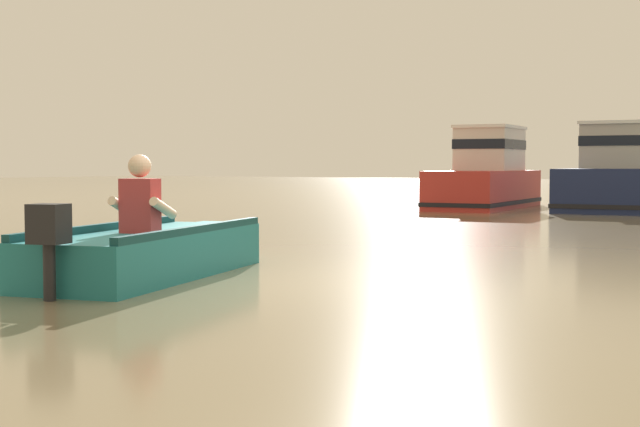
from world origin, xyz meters
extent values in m
plane|color=#7A6B4C|center=(0.00, 0.00, 0.00)|extent=(120.00, 120.00, 0.00)
cube|color=#1E727A|center=(-1.39, -0.60, 0.22)|extent=(1.89, 3.28, 0.44)
cube|color=#1E727A|center=(-1.85, 1.07, 0.22)|extent=(0.69, 0.55, 0.42)
cube|color=#103F43|center=(-1.88, -0.74, 0.47)|extent=(0.89, 2.95, 0.08)
cube|color=#103F43|center=(-0.90, -0.47, 0.47)|extent=(0.89, 2.95, 0.08)
cube|color=teal|center=(-1.36, -0.70, 0.40)|extent=(1.05, 0.54, 0.06)
cylinder|color=black|center=(-0.95, -2.19, 0.27)|extent=(0.12, 0.12, 0.54)
cube|color=black|center=(-0.95, -2.19, 0.62)|extent=(0.33, 0.31, 0.32)
cube|color=#B23333|center=(-1.35, -0.75, 0.70)|extent=(0.39, 0.30, 0.52)
sphere|color=beige|center=(-1.35, -0.75, 1.08)|extent=(0.22, 0.22, 0.22)
cylinder|color=beige|center=(-1.57, -0.76, 0.68)|extent=(0.20, 0.43, 0.23)
cylinder|color=beige|center=(-1.15, -0.64, 0.68)|extent=(0.20, 0.43, 0.23)
cube|color=#B72D28|center=(-4.27, 14.48, 0.47)|extent=(2.20, 4.99, 0.94)
cube|color=black|center=(-4.27, 14.48, 0.16)|extent=(2.25, 5.03, 0.10)
cube|color=silver|center=(-4.32, 14.92, 1.47)|extent=(1.53, 2.16, 1.06)
cube|color=black|center=(-4.32, 14.92, 1.60)|extent=(1.56, 2.20, 0.24)
cube|color=white|center=(-4.32, 14.92, 2.04)|extent=(1.60, 2.27, 0.08)
cube|color=#19234C|center=(-1.29, 15.46, 0.50)|extent=(2.46, 5.38, 1.00)
cube|color=black|center=(-1.29, 15.46, 0.18)|extent=(2.50, 5.42, 0.10)
cube|color=#B2ADA3|center=(-1.33, 15.93, 1.53)|extent=(1.73, 2.33, 1.06)
cube|color=black|center=(-1.33, 15.93, 1.66)|extent=(1.77, 2.36, 0.24)
cube|color=white|center=(-1.33, 15.93, 2.10)|extent=(1.82, 2.44, 0.08)
camera|label=1|loc=(4.88, -7.17, 1.09)|focal=51.77mm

